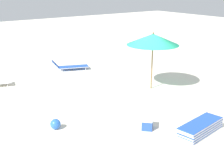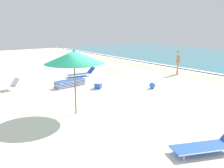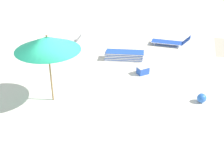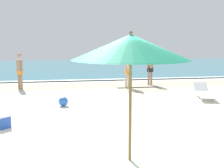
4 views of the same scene
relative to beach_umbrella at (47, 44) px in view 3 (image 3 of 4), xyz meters
The scene contains 7 objects.
ground_plane 2.58m from the beach_umbrella, 107.93° to the left, with size 60.00×60.00×0.16m.
beach_umbrella is the anchor object (origin of this frame).
lounger_stack 5.10m from the beach_umbrella, 157.00° to the left, with size 0.88×1.97×0.41m.
sun_lounger_under_umbrella 6.02m from the beach_umbrella, 162.84° to the right, with size 1.01×2.06×0.62m.
sun_lounger_near_water_left 7.97m from the beach_umbrella, 149.84° to the left, with size 0.69×2.03×0.58m.
beach_ball 5.97m from the beach_umbrella, 102.51° to the left, with size 0.35×0.35×0.35m.
cooler_box 4.69m from the beach_umbrella, 135.41° to the left, with size 0.60×0.61×0.37m.
Camera 3 is at (9.56, 3.66, 6.25)m, focal length 50.00 mm.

